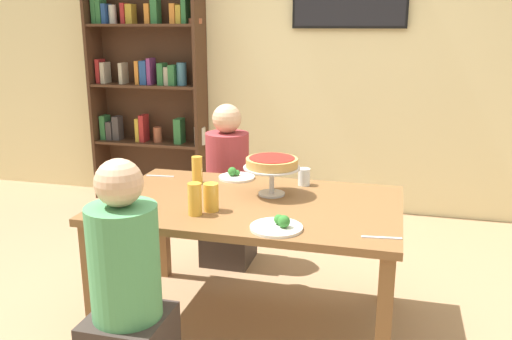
{
  "coord_description": "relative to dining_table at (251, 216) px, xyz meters",
  "views": [
    {
      "loc": [
        0.73,
        -2.67,
        1.67
      ],
      "look_at": [
        0.0,
        0.1,
        0.89
      ],
      "focal_mm": 37.6,
      "sensor_mm": 36.0,
      "label": 1
    }
  ],
  "objects": [
    {
      "name": "ground_plane",
      "position": [
        0.0,
        0.0,
        -0.65
      ],
      "size": [
        12.0,
        12.0,
        0.0
      ],
      "primitive_type": "plane",
      "color": "#9E7A56"
    },
    {
      "name": "rear_partition",
      "position": [
        0.0,
        2.2,
        0.75
      ],
      "size": [
        8.0,
        0.12,
        2.8
      ],
      "primitive_type": "cube",
      "color": "beige",
      "rests_on": "ground_plane"
    },
    {
      "name": "dining_table",
      "position": [
        0.0,
        0.0,
        0.0
      ],
      "size": [
        1.6,
        0.99,
        0.74
      ],
      "color": "brown",
      "rests_on": "ground_plane"
    },
    {
      "name": "bookshelf",
      "position": [
        -1.56,
        2.02,
        0.48
      ],
      "size": [
        1.12,
        0.3,
        2.21
      ],
      "color": "#422819",
      "rests_on": "ground_plane"
    },
    {
      "name": "diner_near_left",
      "position": [
        -0.34,
        -0.8,
        -0.16
      ],
      "size": [
        0.34,
        0.34,
        1.15
      ],
      "rotation": [
        0.0,
        0.0,
        1.57
      ],
      "color": "#382D28",
      "rests_on": "ground_plane"
    },
    {
      "name": "diner_far_left",
      "position": [
        -0.38,
        0.77,
        -0.16
      ],
      "size": [
        0.34,
        0.34,
        1.15
      ],
      "rotation": [
        0.0,
        0.0,
        -1.57
      ],
      "color": "#382D28",
      "rests_on": "ground_plane"
    },
    {
      "name": "deep_dish_pizza_stand",
      "position": [
        0.08,
        0.14,
        0.26
      ],
      "size": [
        0.32,
        0.32,
        0.22
      ],
      "color": "silver",
      "rests_on": "dining_table"
    },
    {
      "name": "salad_plate_near_diner",
      "position": [
        -0.21,
        0.41,
        0.1
      ],
      "size": [
        0.22,
        0.22,
        0.07
      ],
      "color": "white",
      "rests_on": "dining_table"
    },
    {
      "name": "salad_plate_far_diner",
      "position": [
        0.23,
        -0.36,
        0.1
      ],
      "size": [
        0.25,
        0.25,
        0.07
      ],
      "color": "white",
      "rests_on": "dining_table"
    },
    {
      "name": "salad_plate_spare",
      "position": [
        -0.67,
        -0.2,
        0.11
      ],
      "size": [
        0.22,
        0.22,
        0.07
      ],
      "color": "white",
      "rests_on": "dining_table"
    },
    {
      "name": "beer_glass_amber_tall",
      "position": [
        -0.22,
        -0.28,
        0.17
      ],
      "size": [
        0.07,
        0.07,
        0.17
      ],
      "primitive_type": "cylinder",
      "color": "gold",
      "rests_on": "dining_table"
    },
    {
      "name": "beer_glass_amber_short",
      "position": [
        -0.16,
        -0.2,
        0.16
      ],
      "size": [
        0.08,
        0.08,
        0.15
      ],
      "primitive_type": "cylinder",
      "color": "gold",
      "rests_on": "dining_table"
    },
    {
      "name": "beer_glass_amber_spare",
      "position": [
        -0.41,
        0.25,
        0.17
      ],
      "size": [
        0.06,
        0.06,
        0.16
      ],
      "primitive_type": "cylinder",
      "color": "gold",
      "rests_on": "dining_table"
    },
    {
      "name": "water_glass_clear_near",
      "position": [
        0.22,
        0.37,
        0.14
      ],
      "size": [
        0.07,
        0.07,
        0.1
      ],
      "primitive_type": "cylinder",
      "color": "white",
      "rests_on": "dining_table"
    },
    {
      "name": "cutlery_fork_near",
      "position": [
        -0.69,
        0.33,
        0.09
      ],
      "size": [
        0.18,
        0.03,
        0.0
      ],
      "primitive_type": "cube",
      "rotation": [
        0.0,
        0.0,
        3.24
      ],
      "color": "silver",
      "rests_on": "dining_table"
    },
    {
      "name": "cutlery_knife_near",
      "position": [
        0.7,
        -0.35,
        0.09
      ],
      "size": [
        0.18,
        0.04,
        0.0
      ],
      "primitive_type": "cube",
      "rotation": [
        0.0,
        0.0,
        0.13
      ],
      "color": "silver",
      "rests_on": "dining_table"
    },
    {
      "name": "cutlery_fork_far",
      "position": [
        -0.5,
        -0.39,
        0.09
      ],
      "size": [
        0.18,
        0.07,
        0.0
      ],
      "primitive_type": "cube",
      "rotation": [
        0.0,
        0.0,
        0.29
      ],
      "color": "silver",
      "rests_on": "dining_table"
    }
  ]
}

